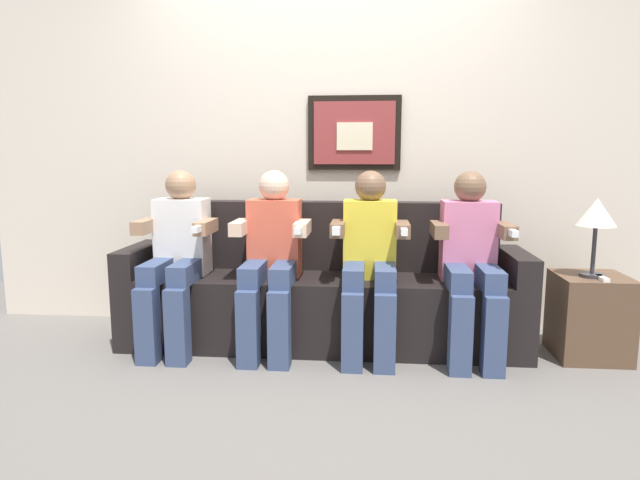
{
  "coord_description": "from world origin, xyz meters",
  "views": [
    {
      "loc": [
        0.29,
        -3.07,
        1.21
      ],
      "look_at": [
        0.0,
        0.15,
        0.7
      ],
      "focal_mm": 30.73,
      "sensor_mm": 36.0,
      "label": 1
    }
  ],
  "objects_px": {
    "couch": "(323,295)",
    "person_leftmost": "(177,253)",
    "person_left_center": "(272,254)",
    "table_lamp": "(596,216)",
    "person_rightmost": "(471,258)",
    "side_table_right": "(589,316)",
    "spare_remote_on_table": "(602,278)",
    "person_right_center": "(370,256)"
  },
  "relations": [
    {
      "from": "couch",
      "to": "person_leftmost",
      "type": "relative_size",
      "value": 2.27
    },
    {
      "from": "person_leftmost",
      "to": "person_left_center",
      "type": "height_order",
      "value": "same"
    },
    {
      "from": "couch",
      "to": "table_lamp",
      "type": "height_order",
      "value": "table_lamp"
    },
    {
      "from": "couch",
      "to": "person_leftmost",
      "type": "xyz_separation_m",
      "value": [
        -0.89,
        -0.17,
        0.29
      ]
    },
    {
      "from": "person_rightmost",
      "to": "side_table_right",
      "type": "relative_size",
      "value": 2.22
    },
    {
      "from": "person_left_center",
      "to": "side_table_right",
      "type": "bearing_deg",
      "value": 1.83
    },
    {
      "from": "person_rightmost",
      "to": "spare_remote_on_table",
      "type": "height_order",
      "value": "person_rightmost"
    },
    {
      "from": "couch",
      "to": "person_right_center",
      "type": "bearing_deg",
      "value": -29.65
    },
    {
      "from": "couch",
      "to": "person_leftmost",
      "type": "distance_m",
      "value": 0.95
    },
    {
      "from": "person_right_center",
      "to": "table_lamp",
      "type": "bearing_deg",
      "value": 1.09
    },
    {
      "from": "person_leftmost",
      "to": "person_left_center",
      "type": "relative_size",
      "value": 1.0
    },
    {
      "from": "person_left_center",
      "to": "person_right_center",
      "type": "relative_size",
      "value": 1.0
    },
    {
      "from": "person_left_center",
      "to": "spare_remote_on_table",
      "type": "bearing_deg",
      "value": -1.64
    },
    {
      "from": "person_rightmost",
      "to": "side_table_right",
      "type": "bearing_deg",
      "value": 4.85
    },
    {
      "from": "person_rightmost",
      "to": "spare_remote_on_table",
      "type": "distance_m",
      "value": 0.74
    },
    {
      "from": "person_rightmost",
      "to": "couch",
      "type": "bearing_deg",
      "value": 169.29
    },
    {
      "from": "spare_remote_on_table",
      "to": "person_rightmost",
      "type": "bearing_deg",
      "value": 175.68
    },
    {
      "from": "person_left_center",
      "to": "person_right_center",
      "type": "xyz_separation_m",
      "value": [
        0.59,
        -0.0,
        0.0
      ]
    },
    {
      "from": "person_left_center",
      "to": "table_lamp",
      "type": "height_order",
      "value": "person_left_center"
    },
    {
      "from": "table_lamp",
      "to": "spare_remote_on_table",
      "type": "bearing_deg",
      "value": -71.53
    },
    {
      "from": "person_rightmost",
      "to": "person_left_center",
      "type": "bearing_deg",
      "value": 180.0
    },
    {
      "from": "person_leftmost",
      "to": "person_rightmost",
      "type": "distance_m",
      "value": 1.78
    },
    {
      "from": "person_left_center",
      "to": "table_lamp",
      "type": "xyz_separation_m",
      "value": [
        1.89,
        0.02,
        0.25
      ]
    },
    {
      "from": "couch",
      "to": "person_rightmost",
      "type": "xyz_separation_m",
      "value": [
        0.89,
        -0.17,
        0.29
      ]
    },
    {
      "from": "person_leftmost",
      "to": "person_rightmost",
      "type": "xyz_separation_m",
      "value": [
        1.78,
        0.0,
        0.0
      ]
    },
    {
      "from": "side_table_right",
      "to": "table_lamp",
      "type": "relative_size",
      "value": 1.09
    },
    {
      "from": "person_leftmost",
      "to": "person_rightmost",
      "type": "height_order",
      "value": "same"
    },
    {
      "from": "person_rightmost",
      "to": "table_lamp",
      "type": "height_order",
      "value": "person_rightmost"
    },
    {
      "from": "person_leftmost",
      "to": "spare_remote_on_table",
      "type": "bearing_deg",
      "value": -1.25
    },
    {
      "from": "person_right_center",
      "to": "side_table_right",
      "type": "distance_m",
      "value": 1.36
    },
    {
      "from": "spare_remote_on_table",
      "to": "person_right_center",
      "type": "bearing_deg",
      "value": 177.64
    },
    {
      "from": "person_right_center",
      "to": "person_rightmost",
      "type": "relative_size",
      "value": 1.0
    },
    {
      "from": "person_left_center",
      "to": "spare_remote_on_table",
      "type": "xyz_separation_m",
      "value": [
        1.92,
        -0.05,
        -0.1
      ]
    },
    {
      "from": "couch",
      "to": "person_rightmost",
      "type": "bearing_deg",
      "value": -10.71
    },
    {
      "from": "person_leftmost",
      "to": "side_table_right",
      "type": "bearing_deg",
      "value": 1.4
    },
    {
      "from": "couch",
      "to": "table_lamp",
      "type": "xyz_separation_m",
      "value": [
        1.59,
        -0.14,
        0.55
      ]
    },
    {
      "from": "side_table_right",
      "to": "person_leftmost",
      "type": "bearing_deg",
      "value": -178.6
    },
    {
      "from": "person_left_center",
      "to": "person_right_center",
      "type": "distance_m",
      "value": 0.59
    },
    {
      "from": "person_leftmost",
      "to": "spare_remote_on_table",
      "type": "distance_m",
      "value": 2.51
    },
    {
      "from": "person_right_center",
      "to": "person_rightmost",
      "type": "xyz_separation_m",
      "value": [
        0.59,
        0.0,
        -0.0
      ]
    },
    {
      "from": "person_left_center",
      "to": "person_right_center",
      "type": "height_order",
      "value": "same"
    },
    {
      "from": "side_table_right",
      "to": "spare_remote_on_table",
      "type": "bearing_deg",
      "value": -86.33
    }
  ]
}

